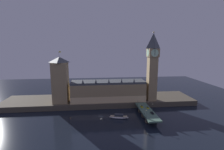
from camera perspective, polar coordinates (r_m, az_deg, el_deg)
The scene contains 14 objects.
ground_plane at distance 161.59m, azimuth -3.83°, elevation -14.33°, with size 400.00×400.00×0.00m, color black.
embankment at distance 196.86m, azimuth -4.23°, elevation -8.92°, with size 220.00×42.00×5.83m.
parliament_hall at distance 185.81m, azimuth -1.35°, elevation -5.51°, with size 82.79×21.89×26.73m.
clock_tower at distance 185.71m, azimuth 14.03°, elevation 3.47°, with size 11.89×12.00×76.72m.
victoria_tower at distance 184.42m, azimuth -17.71°, elevation -1.62°, with size 16.24×16.24×56.04m.
bridge at distance 162.43m, azimuth 12.18°, elevation -12.75°, with size 11.49×46.00×6.17m.
car_northbound_lead at distance 169.04m, azimuth 10.40°, elevation -10.85°, with size 1.91×4.66×1.44m.
car_southbound_lead at distance 155.93m, azimuth 13.95°, elevation -12.78°, with size 1.94×4.75×1.52m.
car_southbound_trail at distance 167.29m, azimuth 12.44°, elevation -11.16°, with size 1.87×4.30×1.38m.
pedestrian_near_rail at distance 152.47m, azimuth 11.35°, elevation -13.14°, with size 0.38×0.38×1.69m.
street_lamp_near at distance 145.62m, azimuth 11.97°, elevation -12.89°, with size 1.34×0.60×6.70m.
street_lamp_mid at distance 161.95m, azimuth 14.12°, elevation -10.61°, with size 1.34×0.60×6.67m.
street_lamp_far at distance 172.09m, azimuth 8.98°, elevation -9.26°, with size 1.34×0.60×6.38m.
boat_upstream at distance 156.84m, azimuth 2.40°, elevation -14.46°, with size 18.44×7.59×4.33m.
Camera 1 is at (-4.26, -147.42, 66.04)m, focal length 26.00 mm.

